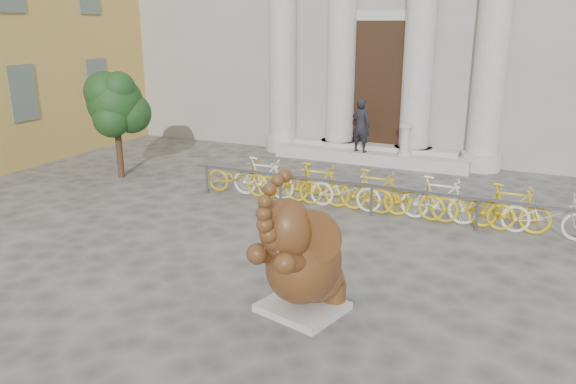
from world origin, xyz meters
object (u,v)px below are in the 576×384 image
at_px(bike_rack, 375,192).
at_px(tree, 116,104).
at_px(elephant_statue, 301,261).
at_px(pedestrian, 361,125).

height_order(bike_rack, tree, tree).
xyz_separation_m(elephant_statue, bike_rack, (-0.28, 4.87, -0.32)).
xyz_separation_m(bike_rack, tree, (-7.27, 0.04, 1.54)).
xyz_separation_m(bike_rack, pedestrian, (-1.73, 4.37, 0.67)).
relative_size(bike_rack, tree, 3.07).
bearing_deg(elephant_statue, bike_rack, 108.25).
bearing_deg(bike_rack, elephant_statue, -86.71).
height_order(elephant_statue, pedestrian, elephant_statue).
distance_m(elephant_statue, tree, 9.09).
relative_size(tree, pedestrian, 1.79).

